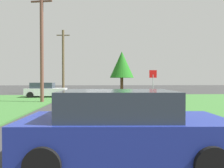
{
  "coord_description": "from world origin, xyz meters",
  "views": [
    {
      "loc": [
        0.04,
        -19.07,
        1.84
      ],
      "look_at": [
        1.39,
        3.56,
        1.45
      ],
      "focal_mm": 32.18,
      "sensor_mm": 36.0,
      "label": 1
    }
  ],
  "objects_px": {
    "stop_sign": "(153,80)",
    "oak_tree_left": "(122,65)",
    "utility_pole_near": "(42,46)",
    "car_behind_on_main_road": "(122,127)",
    "utility_pole_mid": "(63,61)",
    "parked_car_near_building": "(46,90)"
  },
  "relations": [
    {
      "from": "parked_car_near_building",
      "to": "car_behind_on_main_road",
      "type": "distance_m",
      "value": 18.64
    },
    {
      "from": "stop_sign",
      "to": "parked_car_near_building",
      "type": "relative_size",
      "value": 0.66
    },
    {
      "from": "car_behind_on_main_road",
      "to": "oak_tree_left",
      "type": "bearing_deg",
      "value": 86.72
    },
    {
      "from": "car_behind_on_main_road",
      "to": "oak_tree_left",
      "type": "xyz_separation_m",
      "value": [
        2.69,
        24.77,
        3.35
      ]
    },
    {
      "from": "oak_tree_left",
      "to": "utility_pole_mid",
      "type": "bearing_deg",
      "value": -172.34
    },
    {
      "from": "stop_sign",
      "to": "utility_pole_mid",
      "type": "height_order",
      "value": "utility_pole_mid"
    },
    {
      "from": "stop_sign",
      "to": "oak_tree_left",
      "type": "height_order",
      "value": "oak_tree_left"
    },
    {
      "from": "utility_pole_near",
      "to": "utility_pole_mid",
      "type": "xyz_separation_m",
      "value": [
        -0.26,
        11.12,
        -0.18
      ]
    },
    {
      "from": "parked_car_near_building",
      "to": "utility_pole_mid",
      "type": "bearing_deg",
      "value": 81.52
    },
    {
      "from": "utility_pole_near",
      "to": "utility_pole_mid",
      "type": "height_order",
      "value": "utility_pole_near"
    },
    {
      "from": "utility_pole_near",
      "to": "oak_tree_left",
      "type": "height_order",
      "value": "utility_pole_near"
    },
    {
      "from": "stop_sign",
      "to": "utility_pole_near",
      "type": "height_order",
      "value": "utility_pole_near"
    },
    {
      "from": "car_behind_on_main_road",
      "to": "utility_pole_mid",
      "type": "distance_m",
      "value": 24.58
    },
    {
      "from": "parked_car_near_building",
      "to": "utility_pole_mid",
      "type": "xyz_separation_m",
      "value": [
        0.78,
        6.13,
        3.69
      ]
    },
    {
      "from": "car_behind_on_main_road",
      "to": "utility_pole_near",
      "type": "bearing_deg",
      "value": 115.86
    },
    {
      "from": "oak_tree_left",
      "to": "parked_car_near_building",
      "type": "bearing_deg",
      "value": -141.29
    },
    {
      "from": "parked_car_near_building",
      "to": "car_behind_on_main_road",
      "type": "height_order",
      "value": "same"
    },
    {
      "from": "stop_sign",
      "to": "car_behind_on_main_road",
      "type": "distance_m",
      "value": 14.02
    },
    {
      "from": "car_behind_on_main_road",
      "to": "utility_pole_near",
      "type": "relative_size",
      "value": 0.5
    },
    {
      "from": "parked_car_near_building",
      "to": "oak_tree_left",
      "type": "height_order",
      "value": "oak_tree_left"
    },
    {
      "from": "utility_pole_near",
      "to": "car_behind_on_main_road",
      "type": "bearing_deg",
      "value": -67.06
    },
    {
      "from": "stop_sign",
      "to": "utility_pole_near",
      "type": "relative_size",
      "value": 0.31
    }
  ]
}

